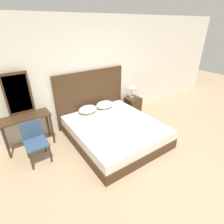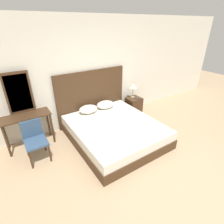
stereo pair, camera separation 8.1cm
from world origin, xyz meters
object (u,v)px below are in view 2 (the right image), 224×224
bed (114,131)px  phone_on_bed (118,126)px  table_lamp (133,86)px  chair (35,138)px  phone_on_nightstand (137,99)px  vanity_desk (27,122)px  nightstand (134,106)px

bed → phone_on_bed: (-0.01, -0.13, 0.22)m
table_lamp → chair: size_ratio=0.51×
phone_on_bed → table_lamp: (1.23, 0.99, 0.42)m
phone_on_nightstand → chair: size_ratio=0.20×
phone_on_bed → table_lamp: 1.63m
bed → vanity_desk: bearing=153.6°
nightstand → table_lamp: (0.00, 0.08, 0.60)m
phone_on_bed → vanity_desk: bearing=150.1°
vanity_desk → chair: bearing=-86.9°
bed → vanity_desk: vanity_desk is taller
phone_on_nightstand → vanity_desk: bearing=176.8°
phone_on_bed → phone_on_nightstand: phone_on_nightstand is taller
bed → chair: bearing=168.2°
phone_on_bed → table_lamp: size_ratio=0.40×
bed → nightstand: 1.45m
phone_on_nightstand → phone_on_bed: bearing=-147.6°
bed → chair: size_ratio=2.62×
bed → phone_on_nightstand: bearing=28.2°
nightstand → vanity_desk: bearing=178.7°
vanity_desk → phone_on_bed: bearing=-29.9°
bed → phone_on_nightstand: 1.48m
phone_on_nightstand → vanity_desk: (-2.98, 0.16, 0.10)m
phone_on_nightstand → chair: (-2.95, -0.33, -0.05)m
table_lamp → nightstand: bearing=-91.7°
bed → phone_on_bed: phone_on_bed is taller
phone_on_bed → table_lamp: bearing=38.6°
table_lamp → chair: bearing=-170.1°
bed → nightstand: size_ratio=4.13×
vanity_desk → table_lamp: bearing=0.2°
phone_on_bed → nightstand: nightstand is taller
bed → nightstand: bearing=32.4°
chair → vanity_desk: bearing=93.1°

